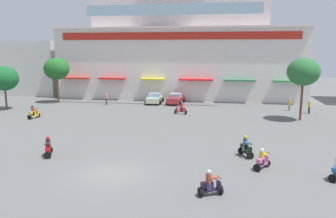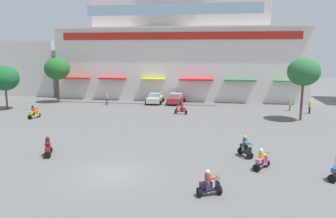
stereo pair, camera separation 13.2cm
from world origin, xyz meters
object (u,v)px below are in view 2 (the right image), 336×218
plaza_tree_1 (304,72)px  scooter_rider_1 (209,185)px  scooter_rider_2 (34,113)px  pedestrian_0 (310,106)px  pedestrian_2 (107,98)px  pedestrian_1 (290,104)px  plaza_tree_0 (5,78)px  parked_car_1 (176,99)px  plaza_tree_2 (57,69)px  scooter_rider_3 (245,148)px  scooter_rider_4 (181,109)px  parked_car_0 (155,98)px  scooter_rider_6 (261,161)px  scooter_rider_0 (48,148)px

plaza_tree_1 → scooter_rider_1: plaza_tree_1 is taller
scooter_rider_1 → scooter_rider_2: (-20.45, 17.17, 0.03)m
pedestrian_0 → pedestrian_2: bearing=175.2°
pedestrian_1 → plaza_tree_0: bearing=-172.4°
parked_car_1 → plaza_tree_2: bearing=-174.8°
pedestrian_1 → scooter_rider_3: bearing=-109.0°
plaza_tree_1 → plaza_tree_2: (-32.30, 7.30, -0.42)m
scooter_rider_4 → pedestrian_2: size_ratio=0.92×
parked_car_0 → pedestrian_1: size_ratio=2.70×
scooter_rider_1 → scooter_rider_2: size_ratio=0.96×
parked_car_1 → scooter_rider_3: bearing=-70.0°
plaza_tree_2 → pedestrian_2: 8.69m
scooter_rider_6 → pedestrian_1: size_ratio=0.94×
pedestrian_1 → scooter_rider_2: bearing=-162.1°
scooter_rider_3 → pedestrian_0: 20.03m
plaza_tree_1 → scooter_rider_3: 16.14m
scooter_rider_0 → pedestrian_2: (-3.38, 22.41, 0.36)m
scooter_rider_3 → scooter_rider_2: bearing=156.2°
plaza_tree_0 → scooter_rider_0: 22.83m
scooter_rider_0 → pedestrian_1: 30.33m
parked_car_0 → scooter_rider_2: scooter_rider_2 is taller
parked_car_0 → scooter_rider_0: 24.97m
plaza_tree_0 → scooter_rider_3: bearing=-26.6°
parked_car_0 → pedestrian_2: 6.83m
scooter_rider_1 → scooter_rider_4: bearing=100.8°
plaza_tree_2 → scooter_rider_1: size_ratio=4.38×
scooter_rider_0 → pedestrian_1: bearing=45.8°
plaza_tree_2 → scooter_rider_2: (2.66, -11.10, -4.27)m
plaza_tree_2 → pedestrian_2: bearing=-6.7°
plaza_tree_2 → pedestrian_2: plaza_tree_2 is taller
parked_car_1 → scooter_rider_4: 7.60m
scooter_rider_0 → pedestrian_1: (21.15, 21.74, 0.31)m
plaza_tree_1 → plaza_tree_2: bearing=167.3°
plaza_tree_2 → scooter_rider_2: 12.18m
scooter_rider_1 → scooter_rider_4: size_ratio=0.96×
pedestrian_0 → pedestrian_1: (-2.00, 1.57, -0.01)m
plaza_tree_0 → scooter_rider_6: plaza_tree_0 is taller
plaza_tree_1 → scooter_rider_0: 27.01m
parked_car_1 → scooter_rider_6: 26.88m
pedestrian_1 → pedestrian_2: size_ratio=0.94×
plaza_tree_1 → plaza_tree_0: bearing=178.6°
plaza_tree_2 → scooter_rider_3: (25.46, -21.16, -4.25)m
scooter_rider_0 → pedestrian_0: pedestrian_0 is taller
plaza_tree_1 → scooter_rider_4: plaza_tree_1 is taller
plaza_tree_1 → parked_car_1: size_ratio=1.55×
scooter_rider_1 → scooter_rider_3: (2.35, 7.11, 0.05)m
pedestrian_1 → parked_car_0: bearing=170.5°
scooter_rider_6 → scooter_rider_4: bearing=112.8°
scooter_rider_0 → scooter_rider_3: size_ratio=0.98×
plaza_tree_2 → scooter_rider_0: (11.07, -23.31, -4.30)m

